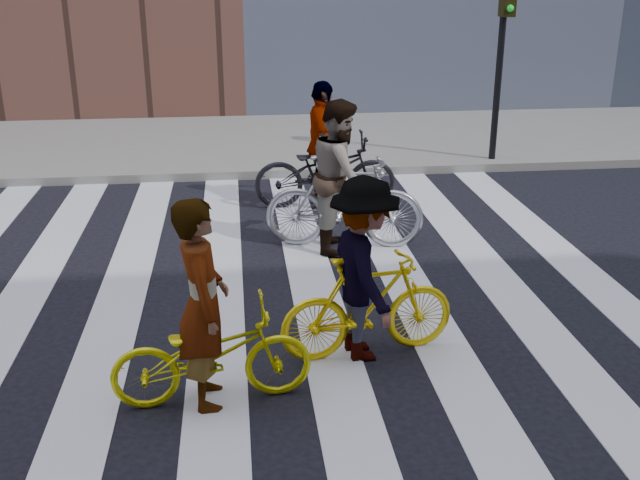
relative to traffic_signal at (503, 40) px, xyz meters
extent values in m
plane|color=black|center=(-4.40, -5.32, -2.28)|extent=(100.00, 100.00, 0.00)
cube|color=gray|center=(-4.40, 2.18, -2.20)|extent=(100.00, 5.00, 0.15)
cube|color=silver|center=(-7.15, -5.32, -2.27)|extent=(0.55, 10.00, 0.01)
cube|color=silver|center=(-6.05, -5.32, -2.27)|extent=(0.55, 10.00, 0.01)
cube|color=silver|center=(-4.95, -5.32, -2.27)|extent=(0.55, 10.00, 0.01)
cube|color=silver|center=(-3.85, -5.32, -2.27)|extent=(0.55, 10.00, 0.01)
cube|color=silver|center=(-2.75, -5.32, -2.27)|extent=(0.55, 10.00, 0.01)
cube|color=silver|center=(-1.65, -5.32, -2.27)|extent=(0.55, 10.00, 0.01)
cube|color=silver|center=(-0.55, -5.32, -2.27)|extent=(0.55, 10.00, 0.01)
cylinder|color=black|center=(0.00, 0.08, -0.68)|extent=(0.12, 0.12, 3.20)
sphere|color=#0CCC26|center=(0.00, -0.22, 0.54)|extent=(0.12, 0.12, 0.12)
imported|color=#D9D70C|center=(-4.97, -7.25, -1.83)|extent=(1.74, 0.73, 0.89)
imported|color=#ACB0B6|center=(-3.31, -3.71, -1.66)|extent=(2.14, 0.95, 1.24)
imported|color=yellow|center=(-3.51, -6.60, -1.77)|extent=(1.76, 0.73, 1.03)
imported|color=black|center=(-3.35, -1.96, -1.71)|extent=(2.18, 0.81, 1.13)
imported|color=slate|center=(-5.02, -7.25, -1.36)|extent=(0.49, 0.70, 1.84)
imported|color=slate|center=(-3.36, -3.71, -1.30)|extent=(0.90, 1.07, 1.96)
imported|color=slate|center=(-3.56, -6.60, -1.39)|extent=(0.82, 1.23, 1.77)
imported|color=slate|center=(-3.40, -1.96, -1.31)|extent=(0.50, 1.14, 1.93)
camera|label=1|loc=(-4.70, -12.91, 1.30)|focal=42.00mm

